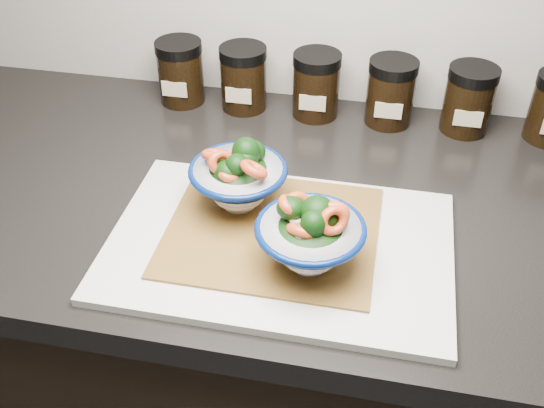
% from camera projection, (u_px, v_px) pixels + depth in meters
% --- Properties ---
extents(cabinet, '(3.43, 0.58, 0.86)m').
position_uv_depth(cabinet, '(353.00, 399.00, 1.21)').
color(cabinet, black).
rests_on(cabinet, ground).
extents(countertop, '(3.50, 0.60, 0.04)m').
position_uv_depth(countertop, '(377.00, 217.00, 0.93)').
color(countertop, black).
rests_on(countertop, cabinet).
extents(cutting_board, '(0.45, 0.30, 0.01)m').
position_uv_depth(cutting_board, '(279.00, 246.00, 0.84)').
color(cutting_board, silver).
rests_on(cutting_board, countertop).
extents(bamboo_mat, '(0.28, 0.24, 0.00)m').
position_uv_depth(bamboo_mat, '(272.00, 231.00, 0.85)').
color(bamboo_mat, olive).
rests_on(bamboo_mat, cutting_board).
extents(bowl_left, '(0.14, 0.14, 0.10)m').
position_uv_depth(bowl_left, '(239.00, 178.00, 0.87)').
color(bowl_left, white).
rests_on(bowl_left, bamboo_mat).
extents(bowl_right, '(0.14, 0.14, 0.11)m').
position_uv_depth(bowl_right, '(310.00, 236.00, 0.77)').
color(bowl_right, white).
rests_on(bowl_right, bamboo_mat).
extents(spice_jar_a, '(0.08, 0.08, 0.11)m').
position_uv_depth(spice_jar_a, '(181.00, 72.00, 1.12)').
color(spice_jar_a, black).
rests_on(spice_jar_a, countertop).
extents(spice_jar_b, '(0.08, 0.08, 0.11)m').
position_uv_depth(spice_jar_b, '(244.00, 78.00, 1.11)').
color(spice_jar_b, black).
rests_on(spice_jar_b, countertop).
extents(spice_jar_c, '(0.08, 0.08, 0.11)m').
position_uv_depth(spice_jar_c, '(316.00, 85.00, 1.09)').
color(spice_jar_c, black).
rests_on(spice_jar_c, countertop).
extents(spice_jar_d, '(0.08, 0.08, 0.11)m').
position_uv_depth(spice_jar_d, '(391.00, 92.00, 1.07)').
color(spice_jar_d, black).
rests_on(spice_jar_d, countertop).
extents(spice_jar_e, '(0.08, 0.08, 0.11)m').
position_uv_depth(spice_jar_e, '(469.00, 99.00, 1.05)').
color(spice_jar_e, black).
rests_on(spice_jar_e, countertop).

